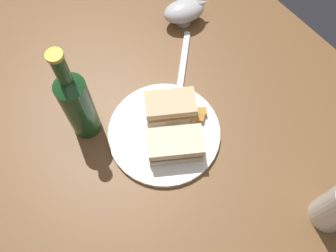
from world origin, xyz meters
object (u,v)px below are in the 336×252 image
Objects in this scene: sandwich_half_right at (170,107)px; cider_bottle at (77,103)px; plate at (164,133)px; gravy_boat at (184,11)px; sandwich_half_left at (175,145)px; fork at (184,59)px.

cider_bottle is at bearing -118.60° from sandwich_half_right.
cider_bottle is at bearing -133.62° from plate.
sandwich_half_right is at bearing -44.71° from gravy_boat.
gravy_boat is (-0.29, 0.26, -0.00)m from sandwich_half_left.
sandwich_half_left is at bearing -177.78° from fork.
sandwich_half_right is at bearing 61.40° from cider_bottle.
sandwich_half_left is 1.04× the size of sandwich_half_right.
cider_bottle reaches higher than plate.
plate is 1.47× the size of fork.
sandwich_half_left is 0.23m from cider_bottle.
cider_bottle is at bearing -73.53° from gravy_boat.
sandwich_half_left is 0.10m from sandwich_half_right.
sandwich_half_right is 0.21m from cider_bottle.
sandwich_half_right is (-0.08, 0.05, -0.00)m from sandwich_half_left.
plate is at bearing 46.38° from cider_bottle.
plate is 0.21m from cider_bottle.
gravy_boat reaches higher than fork.
plate is 0.35m from gravy_boat.
plate is at bearing -53.23° from sandwich_half_right.
plate is 1.99× the size of gravy_boat.
plate reaches higher than fork.
sandwich_half_left is at bearing -41.31° from gravy_boat.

